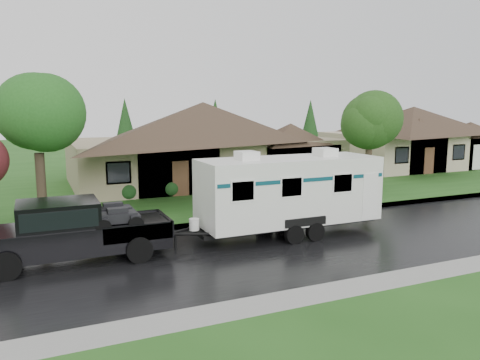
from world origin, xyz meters
The scene contains 11 objects.
ground centered at (0.00, 0.00, 0.00)m, with size 140.00×140.00×0.00m, color #23541A.
road centered at (0.00, -2.00, 0.01)m, with size 140.00×8.00×0.01m, color black.
curb centered at (0.00, 2.25, 0.07)m, with size 140.00×0.50×0.15m, color gray.
lawn centered at (0.00, 15.00, 0.07)m, with size 140.00×26.00×0.15m, color #23541A.
house_main centered at (2.29, 13.84, 3.59)m, with size 19.44×10.80×6.90m.
house_neighbor centered at (22.27, 14.34, 3.32)m, with size 15.12×9.72×6.45m.
tree_left_green centered at (-8.90, 6.77, 5.03)m, with size 4.25×4.25×7.03m.
tree_right_green centered at (10.41, 6.27, 4.45)m, with size 3.74×3.74×6.20m.
shrub_row centered at (2.00, 9.30, 0.65)m, with size 13.60×1.00×1.00m.
pickup_truck centered at (-8.20, -0.62, 1.18)m, with size 6.60×2.51×2.20m.
travel_trailer centered at (0.62, -0.62, 1.94)m, with size 8.14×2.86×3.65m.
Camera 1 is at (-9.19, -17.52, 5.39)m, focal length 35.00 mm.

